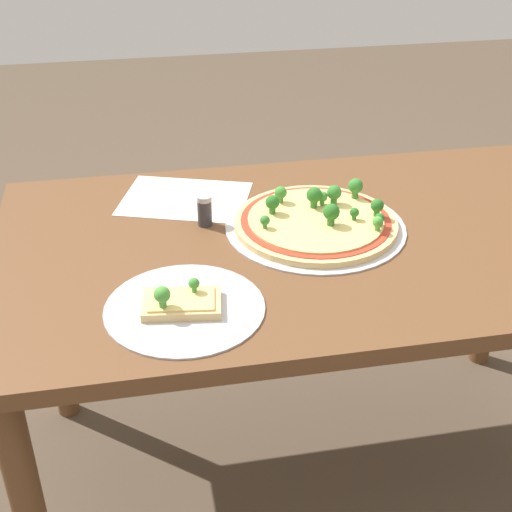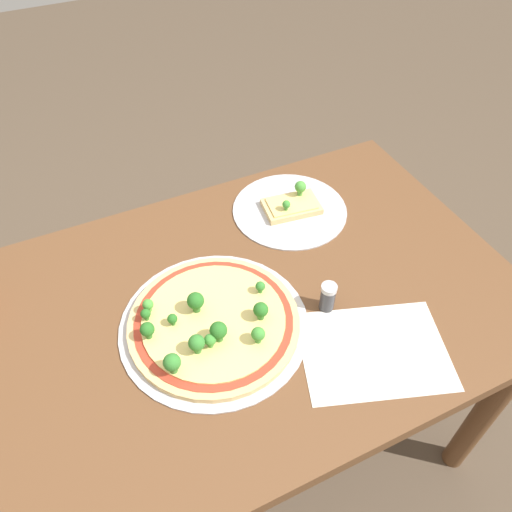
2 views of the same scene
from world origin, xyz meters
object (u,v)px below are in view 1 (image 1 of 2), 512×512
Objects in this scene: dining_table at (321,269)px; pizza_tray_whole at (317,221)px; pizza_tray_slice at (183,305)px; condiment_shaker at (205,210)px.

pizza_tray_whole is (-0.01, 0.04, 0.10)m from dining_table.
pizza_tray_whole is 1.34× the size of pizza_tray_slice.
condiment_shaker is (-0.24, 0.06, 0.02)m from pizza_tray_whole.
pizza_tray_whole is at bearing 98.14° from dining_table.
dining_table is 19.79× the size of condiment_shaker.
pizza_tray_whole is 0.25m from condiment_shaker.
dining_table is at bearing 33.88° from pizza_tray_slice.
pizza_tray_slice is 4.17× the size of condiment_shaker.
dining_table is 0.40m from pizza_tray_slice.
pizza_tray_whole is 5.59× the size of condiment_shaker.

